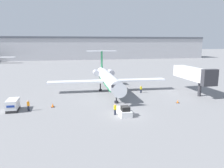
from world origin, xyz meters
The scene contains 11 objects.
ground_plane centered at (0.00, 0.00, 0.00)m, with size 600.00×600.00×0.00m, color slate.
terminal_building centered at (0.00, 120.00, 7.57)m, with size 180.00×16.80×15.08m.
airplane_main centered at (0.57, 17.52, 3.14)m, with size 27.87×26.12×9.16m.
pushback_tug centered at (-0.28, 0.24, 0.58)m, with size 1.80×3.95×1.62m.
luggage_cart centered at (-18.16, 6.29, 0.99)m, with size 1.76×3.33×1.98m.
worker_near_tug centered at (-1.68, 0.45, 0.98)m, with size 0.40×0.26×1.85m.
worker_by_wing centered at (7.68, 14.29, 0.89)m, with size 0.40×0.24×1.71m.
worker_on_apron centered at (-15.57, 5.63, 0.97)m, with size 0.40×0.26×1.83m.
traffic_cone_left centered at (-11.67, 6.99, 0.34)m, with size 0.63×0.63×0.71m.
traffic_cone_right centered at (11.67, 4.68, 0.29)m, with size 0.54×0.54×0.61m.
jet_bridge centered at (18.95, 11.28, 4.45)m, with size 3.20×13.04×6.19m.
Camera 1 is at (-9.33, -32.14, 11.48)m, focal length 35.00 mm.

